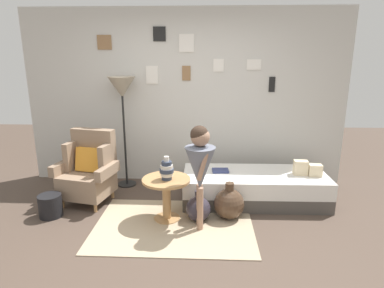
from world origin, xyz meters
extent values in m
plane|color=#4C3D33|center=(0.00, 0.00, 0.00)|extent=(12.00, 12.00, 0.00)
cube|color=beige|center=(0.00, 1.95, 1.30)|extent=(4.80, 0.10, 2.60)
cube|color=olive|center=(-1.17, 1.90, 2.11)|extent=(0.21, 0.02, 0.21)
cube|color=#64645E|center=(-1.17, 1.89, 2.11)|extent=(0.16, 0.01, 0.16)
cube|color=olive|center=(0.02, 1.90, 1.67)|extent=(0.12, 0.02, 0.21)
cube|color=gray|center=(0.02, 1.89, 1.67)|extent=(0.10, 0.01, 0.16)
cube|color=white|center=(1.01, 1.90, 1.80)|extent=(0.20, 0.02, 0.15)
cube|color=slate|center=(1.01, 1.89, 1.80)|extent=(0.16, 0.01, 0.12)
cube|color=white|center=(0.49, 1.90, 1.79)|extent=(0.15, 0.02, 0.18)
cube|color=silver|center=(0.49, 1.89, 1.79)|extent=(0.12, 0.01, 0.14)
cube|color=black|center=(1.28, 1.90, 1.52)|extent=(0.09, 0.02, 0.22)
cube|color=silver|center=(1.28, 1.89, 1.52)|extent=(0.07, 0.01, 0.17)
cube|color=white|center=(0.03, 1.90, 2.10)|extent=(0.21, 0.02, 0.25)
cube|color=beige|center=(0.03, 1.89, 2.10)|extent=(0.17, 0.01, 0.20)
cube|color=white|center=(-0.48, 1.90, 1.65)|extent=(0.18, 0.02, 0.26)
cube|color=beige|center=(-0.48, 1.89, 1.65)|extent=(0.14, 0.01, 0.20)
cube|color=black|center=(-0.36, 1.90, 2.22)|extent=(0.18, 0.02, 0.20)
cube|color=silver|center=(-0.36, 1.89, 2.22)|extent=(0.14, 0.01, 0.16)
cube|color=tan|center=(-0.04, 0.42, 0.01)|extent=(1.83, 1.31, 0.01)
cylinder|color=tan|center=(-1.54, 0.83, 0.06)|extent=(0.04, 0.04, 0.12)
cylinder|color=tan|center=(-1.07, 0.72, 0.06)|extent=(0.04, 0.04, 0.12)
cylinder|color=tan|center=(-1.44, 1.26, 0.06)|extent=(0.04, 0.04, 0.12)
cylinder|color=tan|center=(-0.97, 1.16, 0.06)|extent=(0.04, 0.04, 0.12)
cube|color=#8C725B|center=(-1.25, 0.99, 0.27)|extent=(0.71, 0.68, 0.30)
cube|color=#8C725B|center=(-1.20, 1.22, 0.70)|extent=(0.62, 0.27, 0.55)
cube|color=#8C725B|center=(-1.49, 1.15, 0.61)|extent=(0.14, 0.32, 0.39)
cube|color=#8C725B|center=(-0.98, 1.03, 0.61)|extent=(0.14, 0.32, 0.39)
cube|color=#8C725B|center=(-1.58, 1.05, 0.49)|extent=(0.20, 0.51, 0.14)
cube|color=#8C725B|center=(-0.94, 0.90, 0.49)|extent=(0.20, 0.51, 0.14)
cube|color=orange|center=(-1.23, 1.09, 0.58)|extent=(0.39, 0.24, 0.33)
cube|color=#4C4742|center=(0.98, 1.15, 0.09)|extent=(1.91, 0.83, 0.18)
cube|color=white|center=(0.98, 1.15, 0.29)|extent=(1.91, 0.83, 0.22)
cube|color=beige|center=(1.76, 1.09, 0.48)|extent=(0.17, 0.13, 0.15)
cube|color=beige|center=(1.58, 1.13, 0.50)|extent=(0.18, 0.13, 0.19)
cylinder|color=tan|center=(-0.14, 0.57, 0.01)|extent=(0.31, 0.31, 0.02)
cylinder|color=tan|center=(-0.14, 0.57, 0.26)|extent=(0.10, 0.10, 0.47)
cylinder|color=tan|center=(-0.14, 0.57, 0.51)|extent=(0.57, 0.57, 0.03)
cylinder|color=#2D384C|center=(-0.13, 0.56, 0.55)|extent=(0.12, 0.12, 0.04)
cylinder|color=silver|center=(-0.13, 0.56, 0.59)|extent=(0.14, 0.14, 0.04)
cylinder|color=#2D384C|center=(-0.13, 0.56, 0.63)|extent=(0.17, 0.17, 0.04)
cylinder|color=silver|center=(-0.13, 0.56, 0.68)|extent=(0.14, 0.14, 0.04)
cylinder|color=#2D384C|center=(-0.13, 0.56, 0.72)|extent=(0.12, 0.12, 0.04)
cylinder|color=silver|center=(-0.13, 0.56, 0.78)|extent=(0.06, 0.06, 0.06)
cylinder|color=black|center=(-0.88, 1.65, 0.01)|extent=(0.28, 0.28, 0.02)
cylinder|color=black|center=(-0.88, 1.65, 0.79)|extent=(0.03, 0.03, 1.54)
cone|color=#9E937F|center=(-0.88, 1.65, 1.49)|extent=(0.40, 0.40, 0.30)
cylinder|color=#A37A60|center=(0.27, 0.34, 0.26)|extent=(0.07, 0.07, 0.51)
cylinder|color=#A37A60|center=(0.26, 0.44, 0.26)|extent=(0.07, 0.07, 0.51)
cone|color=slate|center=(0.26, 0.39, 0.72)|extent=(0.34, 0.34, 0.49)
cylinder|color=slate|center=(0.26, 0.39, 0.88)|extent=(0.17, 0.17, 0.19)
cylinder|color=#A37A60|center=(0.30, 0.27, 0.79)|extent=(0.14, 0.06, 0.33)
cylinder|color=#A37A60|center=(0.27, 0.51, 0.79)|extent=(0.14, 0.06, 0.33)
sphere|color=#A37A60|center=(0.26, 0.39, 1.08)|extent=(0.21, 0.21, 0.21)
sphere|color=#38281E|center=(0.25, 0.39, 1.11)|extent=(0.20, 0.20, 0.20)
cube|color=navy|center=(0.53, 1.19, 0.42)|extent=(0.23, 0.17, 0.03)
sphere|color=#332D38|center=(0.24, 0.56, 0.15)|extent=(0.30, 0.30, 0.30)
cylinder|color=#332D38|center=(0.24, 0.56, 0.34)|extent=(0.08, 0.08, 0.09)
sphere|color=#473323|center=(0.61, 0.64, 0.19)|extent=(0.37, 0.37, 0.37)
cylinder|color=#473323|center=(0.61, 0.64, 0.41)|extent=(0.10, 0.10, 0.09)
cylinder|color=black|center=(-1.58, 0.59, 0.14)|extent=(0.28, 0.28, 0.28)
camera|label=1|loc=(0.33, -3.03, 1.93)|focal=30.78mm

